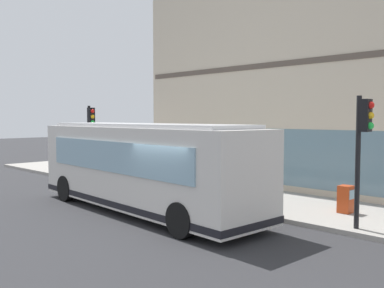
{
  "coord_description": "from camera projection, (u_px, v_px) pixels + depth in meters",
  "views": [
    {
      "loc": [
        -8.62,
        -9.04,
        3.26
      ],
      "look_at": [
        1.59,
        1.13,
        2.38
      ],
      "focal_mm": 39.82,
      "sensor_mm": 36.0,
      "label": 1
    }
  ],
  "objects": [
    {
      "name": "ground",
      "position": [
        181.0,
        228.0,
        12.67
      ],
      "size": [
        120.0,
        120.0,
        0.0
      ],
      "primitive_type": "plane",
      "color": "#2D2D30"
    },
    {
      "name": "sidewalk_curb",
      "position": [
        273.0,
        203.0,
        16.04
      ],
      "size": [
        4.36,
        40.0,
        0.15
      ],
      "primitive_type": "cube",
      "color": "#9E9991",
      "rests_on": "ground"
    },
    {
      "name": "building_corner",
      "position": [
        357.0,
        81.0,
        20.76
      ],
      "size": [
        9.89,
        19.12,
        10.11
      ],
      "color": "beige",
      "rests_on": "ground"
    },
    {
      "name": "city_bus_nearside",
      "position": [
        143.0,
        167.0,
        14.76
      ],
      "size": [
        3.12,
        10.17,
        3.07
      ],
      "color": "silver",
      "rests_on": "ground"
    },
    {
      "name": "traffic_light_near_corner",
      "position": [
        363.0,
        136.0,
        11.75
      ],
      "size": [
        0.32,
        0.49,
        3.73
      ],
      "color": "black",
      "rests_on": "sidewalk_curb"
    },
    {
      "name": "traffic_light_down_block",
      "position": [
        91.0,
        128.0,
        21.6
      ],
      "size": [
        0.32,
        0.49,
        3.74
      ],
      "color": "black",
      "rests_on": "sidewalk_curb"
    },
    {
      "name": "pedestrian_near_building_entrance",
      "position": [
        156.0,
        163.0,
        20.56
      ],
      "size": [
        0.32,
        0.32,
        1.63
      ],
      "color": "#8C3F8C",
      "rests_on": "sidewalk_curb"
    },
    {
      "name": "newspaper_vending_box",
      "position": [
        346.0,
        199.0,
        13.96
      ],
      "size": [
        0.44,
        0.43,
        0.9
      ],
      "color": "#BF3F19",
      "rests_on": "sidewalk_curb"
    }
  ]
}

